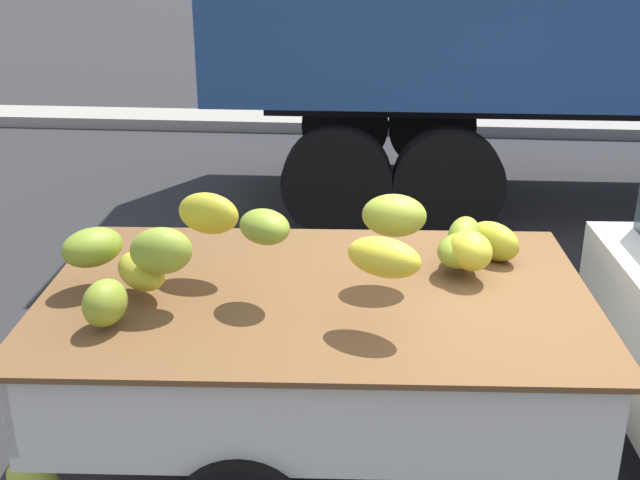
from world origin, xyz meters
name	(u,v)px	position (x,y,z in m)	size (l,w,h in m)	color
ground	(528,450)	(0.00, 0.00, 0.00)	(220.00, 220.00, 0.00)	#28282B
curb_strip	(448,125)	(0.00, 7.77, 0.08)	(80.00, 0.80, 0.16)	gray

